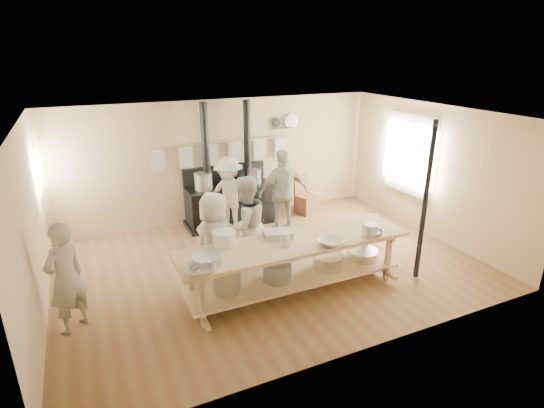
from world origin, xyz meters
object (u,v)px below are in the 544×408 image
cook_left (245,226)px  cook_by_window (229,196)px  prep_table (294,261)px  roasting_pan (278,234)px  stove (229,200)px  cook_far_left (66,278)px  chair (305,202)px  cook_center (215,240)px  cook_right (283,192)px

cook_left → cook_by_window: (0.30, 1.65, -0.05)m
prep_table → roasting_pan: (-0.16, 0.26, 0.38)m
stove → cook_left: (-0.47, -2.16, 0.33)m
cook_far_left → cook_by_window: cook_by_window is taller
cook_far_left → chair: cook_far_left is taller
cook_left → cook_center: cook_left is taller
cook_by_window → roasting_pan: (0.01, -2.25, 0.10)m
stove → prep_table: 3.02m
cook_right → chair: 1.38m
cook_by_window → chair: cook_by_window is taller
cook_far_left → cook_center: 2.13m
cook_right → cook_far_left: bearing=29.6°
cook_by_window → roasting_pan: cook_by_window is taller
prep_table → roasting_pan: size_ratio=8.17×
stove → cook_by_window: size_ratio=1.62×
stove → prep_table: stove is taller
prep_table → chair: bearing=58.1°
cook_center → cook_right: cook_right is taller
prep_table → roasting_pan: 0.48m
cook_left → cook_right: 1.78m
prep_table → roasting_pan: roasting_pan is taller
cook_far_left → roasting_pan: (2.99, -0.13, 0.13)m
cook_left → roasting_pan: cook_left is taller
cook_right → cook_center: bearing=43.3°
cook_center → cook_by_window: size_ratio=0.97×
cook_center → cook_right: bearing=-172.2°
cook_left → chair: cook_left is taller
cook_far_left → cook_left: bearing=151.1°
prep_table → chair: size_ratio=4.18×
stove → cook_right: bearing=-48.6°
prep_table → cook_far_left: 3.18m
cook_far_left → cook_right: bearing=164.3°
prep_table → roasting_pan: bearing=121.2°
cook_center → cook_by_window: cook_by_window is taller
stove → roasting_pan: stove is taller
cook_center → prep_table: bearing=117.5°
cook_left → chair: size_ratio=1.97×
cook_far_left → stove: bearing=-178.9°
cook_right → cook_left: bearing=49.9°
prep_table → cook_far_left: size_ratio=2.33×
stove → cook_far_left: size_ratio=1.68×
prep_table → cook_far_left: cook_far_left is taller
cook_far_left → roasting_pan: 2.99m
chair → cook_center: bearing=-160.2°
stove → roasting_pan: (-0.16, -2.76, 0.38)m
roasting_pan → cook_left: bearing=117.1°
stove → cook_far_left: (-3.14, -2.63, 0.25)m
stove → cook_left: stove is taller
cook_center → cook_far_left: bearing=-20.8°
cook_left → cook_by_window: size_ratio=1.06×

